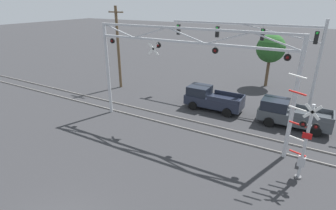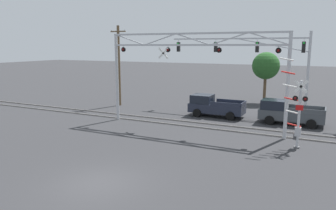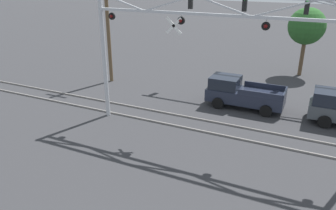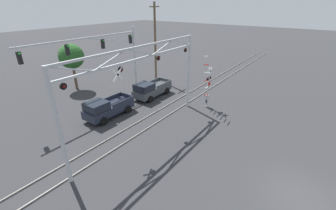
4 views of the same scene
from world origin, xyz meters
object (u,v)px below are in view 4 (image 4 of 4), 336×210
at_px(traffic_signal_span, 110,50).
at_px(background_tree_beyond_span, 71,57).
at_px(crossing_gantry, 142,76).
at_px(pickup_truck_following, 151,89).
at_px(pickup_truck_lead, 107,108).
at_px(utility_pole_right, 155,42).
at_px(crossing_signal_mast, 208,88).

relative_size(traffic_signal_span, background_tree_beyond_span, 2.32).
distance_m(crossing_gantry, pickup_truck_following, 9.02).
relative_size(pickup_truck_lead, utility_pole_right, 0.48).
bearing_deg(crossing_gantry, traffic_signal_span, 63.84).
bearing_deg(pickup_truck_lead, background_tree_beyond_span, 72.73).
distance_m(crossing_signal_mast, utility_pole_right, 11.56).
xyz_separation_m(crossing_signal_mast, utility_pole_right, (4.37, 10.24, 3.10)).
bearing_deg(pickup_truck_lead, pickup_truck_following, -1.40).
xyz_separation_m(crossing_gantry, pickup_truck_lead, (0.19, 4.87, -4.09)).
height_order(crossing_signal_mast, utility_pole_right, utility_pole_right).
bearing_deg(utility_pole_right, pickup_truck_lead, -163.35).
bearing_deg(utility_pole_right, crossing_signal_mast, -113.11).
bearing_deg(crossing_signal_mast, background_tree_beyond_span, 106.29).
bearing_deg(pickup_truck_following, utility_pole_right, 33.68).
bearing_deg(background_tree_beyond_span, utility_pole_right, -32.22).
relative_size(traffic_signal_span, pickup_truck_lead, 2.67).
bearing_deg(traffic_signal_span, pickup_truck_lead, -139.45).
height_order(crossing_signal_mast, background_tree_beyond_span, background_tree_beyond_span).
bearing_deg(crossing_signal_mast, pickup_truck_following, 100.43).
distance_m(traffic_signal_span, utility_pole_right, 8.11).
bearing_deg(pickup_truck_lead, crossing_signal_mast, -41.59).
bearing_deg(pickup_truck_following, traffic_signal_span, 126.64).
bearing_deg(utility_pole_right, pickup_truck_following, -146.32).
bearing_deg(pickup_truck_lead, utility_pole_right, 16.65).
bearing_deg(traffic_signal_span, crossing_gantry, -116.16).
distance_m(pickup_truck_following, utility_pole_right, 7.95).
bearing_deg(utility_pole_right, crossing_gantry, -145.13).
bearing_deg(background_tree_beyond_span, crossing_signal_mast, -73.71).
height_order(crossing_gantry, crossing_signal_mast, crossing_gantry).
bearing_deg(crossing_gantry, background_tree_beyond_span, 77.75).
distance_m(traffic_signal_span, pickup_truck_lead, 6.69).
bearing_deg(pickup_truck_following, background_tree_beyond_span, 110.16).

